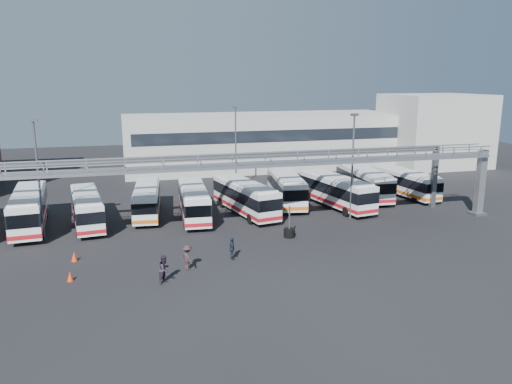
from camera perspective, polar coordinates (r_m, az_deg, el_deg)
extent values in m
plane|color=black|center=(39.43, -0.79, -7.02)|extent=(140.00, 140.00, 0.00)
cube|color=gray|center=(54.26, 24.25, 0.98)|extent=(0.70, 0.70, 6.60)
cube|color=#4C4F54|center=(54.94, 23.95, -2.26)|extent=(1.40, 1.40, 0.25)
cube|color=gray|center=(42.57, -2.49, 2.96)|extent=(50.00, 1.80, 0.22)
cube|color=gray|center=(41.60, -2.24, 4.06)|extent=(50.00, 0.10, 0.10)
cube|color=gray|center=(43.24, -2.75, 4.39)|extent=(50.00, 0.10, 0.10)
cube|color=#4C4F54|center=(46.40, -3.58, 4.03)|extent=(45.00, 0.50, 0.35)
cube|color=#9E9E99|center=(77.47, 0.83, 5.90)|extent=(42.00, 14.00, 8.00)
cube|color=#B2B2AD|center=(83.07, 19.68, 6.67)|extent=(14.00, 12.00, 11.00)
cylinder|color=#4C4F54|center=(45.24, -23.55, 1.07)|extent=(0.18, 0.18, 10.00)
cube|color=#4C4F54|center=(44.58, -24.14, 7.49)|extent=(0.70, 0.35, 0.22)
cylinder|color=#4C4F54|center=(48.59, 10.94, 2.66)|extent=(0.18, 0.18, 10.00)
cube|color=#4C4F54|center=(47.97, 11.20, 8.67)|extent=(0.70, 0.35, 0.22)
cylinder|color=#4C4F54|center=(59.99, -2.33, 4.80)|extent=(0.18, 0.18, 10.00)
cube|color=#4C4F54|center=(59.49, -2.37, 9.67)|extent=(0.70, 0.35, 0.22)
cube|color=silver|center=(49.68, -24.53, -1.75)|extent=(3.47, 11.45, 2.82)
cube|color=black|center=(49.60, -24.56, -1.38)|extent=(3.54, 11.52, 1.13)
cube|color=#A8141C|center=(49.92, -24.42, -2.86)|extent=(3.53, 11.51, 0.36)
cube|color=silver|center=(49.35, -24.69, -0.07)|extent=(3.13, 10.31, 0.16)
cylinder|color=black|center=(46.68, -26.12, -4.53)|extent=(0.39, 1.05, 1.03)
cylinder|color=black|center=(46.45, -23.27, -4.34)|extent=(0.39, 1.05, 1.03)
cylinder|color=black|center=(53.61, -25.35, -2.32)|extent=(0.39, 1.05, 1.03)
cylinder|color=black|center=(53.41, -22.87, -2.14)|extent=(0.39, 1.05, 1.03)
cube|color=silver|center=(48.85, -18.77, -1.72)|extent=(3.52, 10.38, 2.54)
cube|color=black|center=(48.78, -18.80, -1.38)|extent=(3.59, 10.45, 1.02)
cube|color=#A8141C|center=(49.07, -18.70, -2.74)|extent=(3.58, 10.44, 0.32)
cube|color=silver|center=(48.54, -18.89, -0.18)|extent=(3.17, 9.34, 0.15)
cylinder|color=black|center=(45.99, -19.69, -4.26)|extent=(0.39, 0.95, 0.93)
cylinder|color=black|center=(46.09, -17.11, -4.04)|extent=(0.39, 0.95, 0.93)
cylinder|color=black|center=(52.27, -20.04, -2.27)|extent=(0.39, 0.95, 0.93)
cylinder|color=black|center=(52.36, -17.78, -2.08)|extent=(0.39, 0.95, 0.93)
cube|color=silver|center=(50.69, -12.34, -0.83)|extent=(3.26, 10.20, 2.51)
cube|color=black|center=(50.63, -12.36, -0.51)|extent=(3.32, 10.27, 1.00)
cube|color=#CB5A13|center=(50.91, -12.29, -1.81)|extent=(3.31, 10.26, 0.32)
cube|color=silver|center=(50.40, -12.41, 0.63)|extent=(2.93, 9.18, 0.15)
cylinder|color=black|center=(47.97, -13.66, -3.18)|extent=(0.36, 0.93, 0.91)
cylinder|color=black|center=(47.85, -11.23, -3.10)|extent=(0.36, 0.93, 0.91)
cylinder|color=black|center=(54.15, -13.21, -1.32)|extent=(0.36, 0.93, 0.91)
cylinder|color=black|center=(54.05, -11.05, -1.24)|extent=(0.36, 0.93, 0.91)
cube|color=silver|center=(49.00, -7.14, -1.02)|extent=(3.04, 10.58, 2.61)
cube|color=black|center=(48.93, -7.15, -0.67)|extent=(3.10, 10.64, 1.05)
cube|color=#A8141C|center=(49.23, -7.11, -2.07)|extent=(3.09, 10.63, 0.33)
cube|color=silver|center=(48.69, -7.18, 0.56)|extent=(2.73, 9.52, 0.15)
cylinder|color=black|center=(46.04, -8.09, -3.58)|extent=(0.34, 0.97, 0.95)
cylinder|color=black|center=(46.20, -5.44, -3.45)|extent=(0.34, 0.97, 0.95)
cylinder|color=black|center=(52.49, -8.55, -1.55)|extent=(0.34, 0.97, 0.95)
cylinder|color=black|center=(52.63, -6.23, -1.44)|extent=(0.34, 0.97, 0.95)
cube|color=silver|center=(50.12, -1.24, -0.54)|extent=(4.55, 11.09, 2.70)
cube|color=black|center=(50.05, -1.24, -0.18)|extent=(4.62, 11.16, 1.08)
cube|color=#A8141C|center=(50.35, -1.24, -1.60)|extent=(4.61, 11.15, 0.34)
cube|color=silver|center=(49.81, -1.25, 1.07)|extent=(4.09, 9.98, 0.16)
cylinder|color=black|center=(46.97, -0.65, -3.10)|extent=(0.48, 1.02, 0.98)
cylinder|color=black|center=(47.94, 1.74, -2.77)|extent=(0.48, 1.02, 0.98)
cylinder|color=black|center=(53.07, -3.92, -1.25)|extent=(0.48, 1.02, 0.98)
cylinder|color=black|center=(53.93, -1.74, -1.00)|extent=(0.48, 1.02, 0.98)
cube|color=silver|center=(54.39, 3.45, 0.56)|extent=(4.12, 11.32, 2.77)
cube|color=black|center=(54.32, 3.46, 0.90)|extent=(4.19, 11.39, 1.11)
cube|color=#CB5A13|center=(54.61, 3.44, -0.45)|extent=(4.18, 11.38, 0.35)
cube|color=silver|center=(54.10, 3.47, 2.08)|extent=(3.71, 10.19, 0.16)
cylinder|color=black|center=(51.11, 2.87, -1.78)|extent=(0.45, 1.04, 1.01)
cylinder|color=black|center=(51.53, 5.37, -1.70)|extent=(0.45, 1.04, 1.01)
cylinder|color=black|center=(57.91, 1.72, -0.01)|extent=(0.45, 1.04, 1.01)
cylinder|color=black|center=(58.28, 3.93, 0.04)|extent=(0.45, 1.04, 1.01)
cube|color=silver|center=(53.36, 9.14, 0.15)|extent=(4.37, 11.20, 2.73)
cube|color=black|center=(53.30, 9.16, 0.49)|extent=(4.44, 11.27, 1.09)
cube|color=#A8141C|center=(53.58, 9.11, -0.86)|extent=(4.43, 11.26, 0.35)
cube|color=silver|center=(53.07, 9.20, 1.68)|extent=(3.94, 10.08, 0.16)
cylinder|color=black|center=(50.27, 10.28, -2.23)|extent=(0.47, 1.03, 0.99)
cylinder|color=black|center=(51.58, 12.31, -1.93)|extent=(0.47, 1.03, 0.99)
cylinder|color=black|center=(55.92, 6.13, -0.56)|extent=(0.47, 1.03, 0.99)
cylinder|color=black|center=(57.10, 8.06, -0.33)|extent=(0.47, 1.03, 0.99)
cube|color=silver|center=(58.48, 12.21, 1.16)|extent=(3.23, 11.19, 2.76)
cube|color=black|center=(58.42, 12.23, 1.47)|extent=(3.29, 11.25, 1.11)
cube|color=#A8141C|center=(58.69, 12.16, 0.22)|extent=(3.28, 11.24, 0.35)
cube|color=silver|center=(58.21, 12.28, 2.57)|extent=(2.90, 10.07, 0.16)
cylinder|color=black|center=(55.17, 12.51, -0.97)|extent=(0.37, 1.02, 1.00)
cylinder|color=black|center=(56.11, 14.64, -0.86)|extent=(0.37, 1.02, 1.00)
cylinder|color=black|center=(61.52, 9.88, 0.57)|extent=(0.37, 1.02, 1.00)
cylinder|color=black|center=(62.37, 11.83, 0.65)|extent=(0.37, 1.02, 1.00)
cube|color=silver|center=(60.27, 16.62, 1.09)|extent=(3.43, 10.23, 2.51)
cube|color=black|center=(60.22, 16.64, 1.36)|extent=(3.49, 10.29, 1.00)
cube|color=#CB5A13|center=(60.45, 16.57, 0.26)|extent=(3.48, 10.28, 0.32)
cube|color=silver|center=(60.03, 16.71, 2.33)|extent=(3.08, 9.20, 0.15)
cylinder|color=black|center=(57.47, 17.72, -0.78)|extent=(0.38, 0.94, 0.91)
cylinder|color=black|center=(58.77, 19.26, -0.60)|extent=(0.38, 0.94, 0.91)
cylinder|color=black|center=(62.41, 14.01, 0.50)|extent=(0.38, 0.94, 0.91)
cylinder|color=black|center=(63.60, 15.50, 0.64)|extent=(0.38, 0.94, 0.91)
imported|color=#28212D|center=(34.18, -10.39, -8.68)|extent=(1.18, 1.21, 1.97)
imported|color=#322125|center=(36.20, -7.83, -7.45)|extent=(1.06, 1.36, 1.85)
imported|color=#1A1F2E|center=(37.88, -2.76, -6.49)|extent=(0.48, 1.04, 1.73)
cone|color=red|center=(36.45, -20.48, -9.00)|extent=(0.51, 0.51, 0.69)
cone|color=red|center=(40.10, -20.05, -6.92)|extent=(0.52, 0.52, 0.75)
cylinder|color=black|center=(43.34, 3.82, -5.00)|extent=(0.97, 0.97, 0.23)
cylinder|color=black|center=(43.26, 3.82, -4.68)|extent=(0.97, 0.97, 0.23)
cylinder|color=black|center=(43.19, 3.83, -4.36)|extent=(0.97, 0.97, 0.23)
cylinder|color=#4C4F54|center=(42.97, 3.84, -3.42)|extent=(0.14, 0.14, 2.76)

